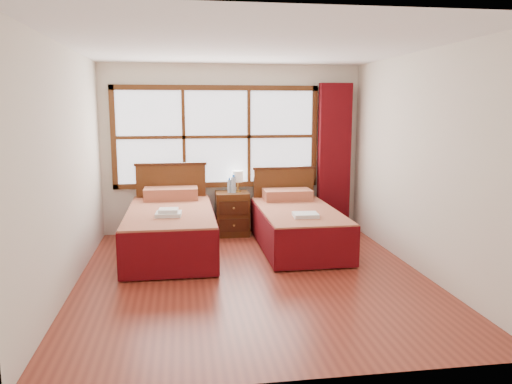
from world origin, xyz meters
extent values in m
plane|color=maroon|center=(0.00, 0.00, 0.00)|extent=(4.50, 4.50, 0.00)
plane|color=white|center=(0.00, 0.00, 2.60)|extent=(4.50, 4.50, 0.00)
plane|color=silver|center=(0.00, 2.25, 1.30)|extent=(4.00, 0.00, 4.00)
plane|color=silver|center=(-2.00, 0.00, 1.30)|extent=(0.00, 4.50, 4.50)
plane|color=silver|center=(2.00, 0.00, 1.30)|extent=(0.00, 4.50, 4.50)
cube|color=white|center=(-0.25, 2.22, 1.50)|extent=(3.00, 0.02, 1.40)
cube|color=#4F2911|center=(-0.25, 2.20, 0.76)|extent=(3.16, 0.06, 0.08)
cube|color=#4F2911|center=(-0.25, 2.20, 2.24)|extent=(3.16, 0.06, 0.08)
cube|color=#4F2911|center=(-1.79, 2.20, 1.50)|extent=(0.08, 0.06, 1.56)
cube|color=#4F2911|center=(1.29, 2.20, 1.50)|extent=(0.08, 0.06, 1.56)
cube|color=#4F2911|center=(-0.75, 2.20, 1.50)|extent=(0.05, 0.05, 1.40)
cube|color=#4F2911|center=(0.25, 2.20, 1.50)|extent=(0.05, 0.05, 1.40)
cube|color=#4F2911|center=(-0.25, 2.20, 1.50)|extent=(3.00, 0.05, 0.05)
cube|color=#5A090E|center=(1.60, 2.11, 1.17)|extent=(0.50, 0.16, 2.30)
cube|color=#391A0B|center=(-0.96, 1.13, 0.16)|extent=(1.00, 2.00, 0.33)
cube|color=maroon|center=(-0.96, 1.13, 0.46)|extent=(1.12, 2.22, 0.27)
cube|color=#610A0F|center=(-1.52, 1.13, 0.30)|extent=(0.03, 2.22, 0.55)
cube|color=#610A0F|center=(-0.40, 1.13, 0.30)|extent=(0.03, 2.22, 0.55)
cube|color=#610A0F|center=(-0.96, 0.03, 0.30)|extent=(1.12, 0.03, 0.55)
cube|color=maroon|center=(-0.96, 1.94, 0.69)|extent=(0.78, 0.46, 0.17)
cube|color=#4F2911|center=(-0.96, 2.14, 0.54)|extent=(1.04, 0.06, 1.09)
cube|color=#391A0B|center=(-0.96, 2.14, 1.10)|extent=(1.09, 0.08, 0.04)
cube|color=#391A0B|center=(0.80, 1.13, 0.15)|extent=(0.92, 1.84, 0.30)
cube|color=maroon|center=(0.80, 1.13, 0.42)|extent=(1.03, 2.04, 0.25)
cube|color=#610A0F|center=(0.28, 1.13, 0.27)|extent=(0.03, 2.04, 0.51)
cube|color=#610A0F|center=(1.31, 1.13, 0.27)|extent=(0.03, 2.04, 0.51)
cube|color=#610A0F|center=(0.80, 0.12, 0.27)|extent=(1.03, 0.03, 0.51)
cube|color=maroon|center=(0.80, 1.87, 0.63)|extent=(0.72, 0.42, 0.16)
cube|color=#4F2911|center=(0.80, 2.14, 0.50)|extent=(0.96, 0.06, 1.00)
cube|color=#391A0B|center=(0.80, 2.14, 1.01)|extent=(1.00, 0.08, 0.04)
cube|color=#4F2911|center=(-0.04, 2.00, 0.33)|extent=(0.50, 0.44, 0.67)
cube|color=#391A0B|center=(-0.04, 1.77, 0.20)|extent=(0.44, 0.02, 0.20)
cube|color=#391A0B|center=(-0.04, 1.77, 0.47)|extent=(0.44, 0.02, 0.20)
sphere|color=#A37737|center=(-0.04, 1.75, 0.20)|extent=(0.03, 0.03, 0.03)
sphere|color=#A37737|center=(-0.04, 1.75, 0.47)|extent=(0.03, 0.03, 0.03)
cube|color=white|center=(-0.97, 0.74, 0.62)|extent=(0.33, 0.30, 0.05)
cube|color=white|center=(-0.97, 0.74, 0.67)|extent=(0.25, 0.22, 0.04)
cube|color=white|center=(0.78, 0.65, 0.57)|extent=(0.33, 0.29, 0.05)
cylinder|color=gold|center=(0.05, 2.02, 0.68)|extent=(0.10, 0.10, 0.02)
cylinder|color=gold|center=(0.05, 2.02, 0.75)|extent=(0.02, 0.02, 0.14)
cylinder|color=white|center=(0.05, 2.02, 0.91)|extent=(0.17, 0.17, 0.17)
cylinder|color=#A1BACF|center=(-0.08, 1.98, 0.77)|extent=(0.06, 0.06, 0.20)
cylinder|color=blue|center=(-0.08, 1.98, 0.88)|extent=(0.03, 0.03, 0.03)
cylinder|color=#A1BACF|center=(-0.02, 1.95, 0.79)|extent=(0.07, 0.07, 0.24)
cylinder|color=blue|center=(-0.02, 1.95, 0.92)|extent=(0.04, 0.04, 0.03)
camera|label=1|loc=(-0.79, -5.49, 1.95)|focal=35.00mm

